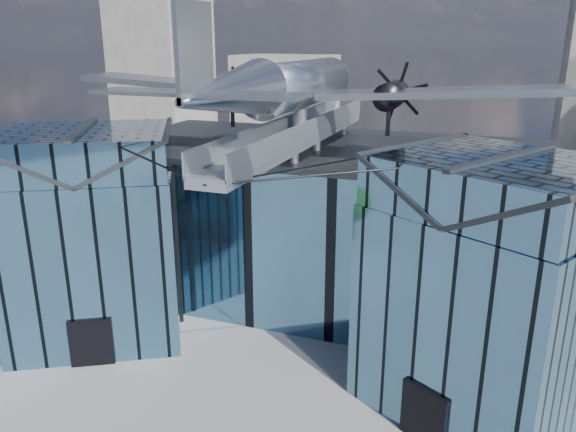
% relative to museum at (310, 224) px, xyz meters
% --- Properties ---
extents(ground_plane, '(120.00, 120.00, 0.00)m').
position_rel_museum_xyz_m(ground_plane, '(-0.00, -5.82, -5.54)').
color(ground_plane, gray).
extents(museum, '(32.88, 24.50, 17.60)m').
position_rel_museum_xyz_m(museum, '(0.00, 0.00, 0.00)').
color(museum, teal).
rests_on(museum, ground).
extents(bg_towers, '(77.00, 24.50, 26.00)m').
position_rel_museum_xyz_m(bg_towers, '(1.45, 44.67, 4.47)').
color(bg_towers, gray).
rests_on(bg_towers, ground).
extents(tree_side_w, '(3.38, 3.38, 5.03)m').
position_rel_museum_xyz_m(tree_side_w, '(-24.35, 2.54, -2.14)').
color(tree_side_w, black).
rests_on(tree_side_w, ground).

